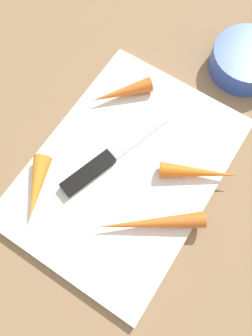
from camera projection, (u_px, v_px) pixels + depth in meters
The scene contains 8 objects.
ground_plane at pixel (126, 171), 0.53m from camera, with size 1.40×1.40×0.00m, color #8C6D4C.
cutting_board at pixel (126, 169), 0.52m from camera, with size 0.36×0.26×0.01m, color white.
knife at pixel (95, 168), 0.51m from camera, with size 0.20×0.08×0.01m.
carrot_shortest at pixel (37, 187), 0.49m from camera, with size 0.03×0.03×0.09m, color orange.
carrot_longest at pixel (150, 223), 0.48m from camera, with size 0.02×0.02×0.15m, color orange.
carrot_long at pixel (199, 172), 0.50m from camera, with size 0.02×0.02×0.12m, color orange.
carrot_short at pixel (121, 92), 0.55m from camera, with size 0.02×0.02×0.10m, color orange.
small_bowl at pixel (246, 60), 0.57m from camera, with size 0.12×0.12×0.04m, color #3351B2.
Camera 1 is at (0.15, 0.10, 0.50)m, focal length 36.30 mm.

